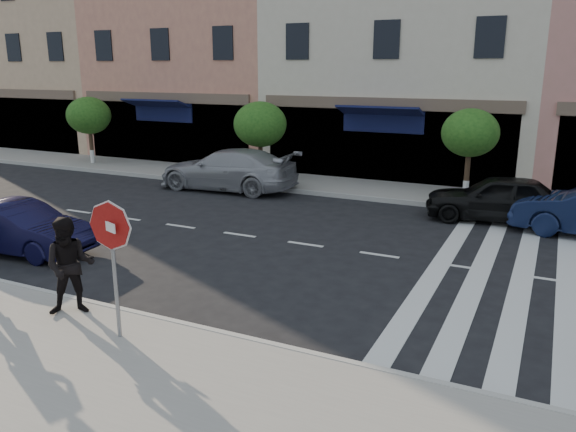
# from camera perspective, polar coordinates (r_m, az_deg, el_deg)

# --- Properties ---
(ground) EXTENTS (120.00, 120.00, 0.00)m
(ground) POSITION_cam_1_polar(r_m,az_deg,el_deg) (11.42, -6.47, -8.40)
(ground) COLOR black
(ground) RESTS_ON ground
(sidewalk_near) EXTENTS (60.00, 4.50, 0.15)m
(sidewalk_near) POSITION_cam_1_polar(r_m,az_deg,el_deg) (8.80, -20.05, -16.23)
(sidewalk_near) COLOR gray
(sidewalk_near) RESTS_ON ground
(sidewalk_far) EXTENTS (60.00, 3.00, 0.15)m
(sidewalk_far) POSITION_cam_1_polar(r_m,az_deg,el_deg) (21.10, 9.53, 2.57)
(sidewalk_far) COLOR gray
(sidewalk_far) RESTS_ON ground
(building_west_far) EXTENTS (12.00, 9.00, 12.00)m
(building_west_far) POSITION_cam_1_polar(r_m,az_deg,el_deg) (37.89, -22.17, 16.09)
(building_west_far) COLOR #D0AB85
(building_west_far) RESTS_ON ground
(building_west_mid) EXTENTS (10.00, 9.00, 14.00)m
(building_west_mid) POSITION_cam_1_polar(r_m,az_deg,el_deg) (30.85, -7.55, 19.39)
(building_west_mid) COLOR tan
(building_west_mid) RESTS_ON ground
(building_centre) EXTENTS (11.00, 9.00, 11.00)m
(building_centre) POSITION_cam_1_polar(r_m,az_deg,el_deg) (26.59, 12.79, 16.68)
(building_centre) COLOR beige
(building_centre) RESTS_ON ground
(street_tree_wa) EXTENTS (2.00, 2.00, 3.05)m
(street_tree_wa) POSITION_cam_1_polar(r_m,az_deg,el_deg) (27.88, -19.58, 9.57)
(street_tree_wa) COLOR #473323
(street_tree_wa) RESTS_ON sidewalk_far
(street_tree_wb) EXTENTS (2.10, 2.10, 3.06)m
(street_tree_wb) POSITION_cam_1_polar(r_m,az_deg,el_deg) (22.46, -2.85, 9.26)
(street_tree_wb) COLOR #473323
(street_tree_wb) RESTS_ON sidewalk_far
(street_tree_c) EXTENTS (1.90, 1.90, 3.04)m
(street_tree_c) POSITION_cam_1_polar(r_m,az_deg,el_deg) (19.94, 18.02, 7.99)
(street_tree_c) COLOR #473323
(street_tree_c) RESTS_ON sidewalk_far
(stop_sign) EXTENTS (0.78, 0.31, 2.33)m
(stop_sign) POSITION_cam_1_polar(r_m,az_deg,el_deg) (9.35, -17.53, -2.21)
(stop_sign) COLOR gray
(stop_sign) RESTS_ON sidewalk_near
(walker) EXTENTS (1.11, 1.08, 1.80)m
(walker) POSITION_cam_1_polar(r_m,az_deg,el_deg) (10.80, -21.26, -4.76)
(walker) COLOR black
(walker) RESTS_ON sidewalk_near
(car_near_mid) EXTENTS (3.96, 1.67, 1.27)m
(car_near_mid) POSITION_cam_1_polar(r_m,az_deg,el_deg) (15.44, -25.74, -1.11)
(car_near_mid) COLOR black
(car_near_mid) RESTS_ON ground
(car_far_left) EXTENTS (5.43, 2.39, 1.55)m
(car_far_left) POSITION_cam_1_polar(r_m,az_deg,el_deg) (21.31, -6.14, 4.73)
(car_far_left) COLOR #97979C
(car_far_left) RESTS_ON ground
(car_far_mid) EXTENTS (4.34, 2.15, 1.42)m
(car_far_mid) POSITION_cam_1_polar(r_m,az_deg,el_deg) (17.90, 20.56, 1.71)
(car_far_mid) COLOR black
(car_far_mid) RESTS_ON ground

